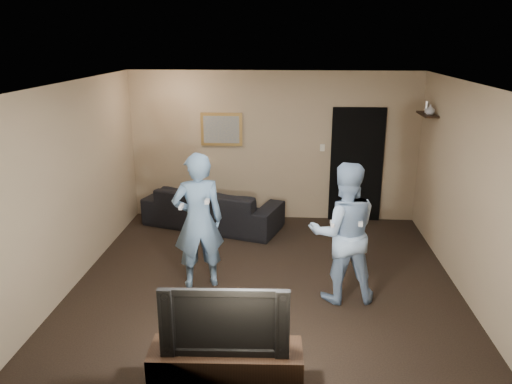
# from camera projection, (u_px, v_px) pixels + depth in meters

# --- Properties ---
(ground) EXTENTS (5.00, 5.00, 0.00)m
(ground) POSITION_uv_depth(u_px,v_px,m) (266.00, 281.00, 6.69)
(ground) COLOR black
(ground) RESTS_ON ground
(ceiling) EXTENTS (5.00, 5.00, 0.04)m
(ceiling) POSITION_uv_depth(u_px,v_px,m) (267.00, 83.00, 5.92)
(ceiling) COLOR silver
(ceiling) RESTS_ON wall_back
(wall_back) EXTENTS (5.00, 0.04, 2.60)m
(wall_back) POSITION_uv_depth(u_px,v_px,m) (273.00, 147.00, 8.69)
(wall_back) COLOR tan
(wall_back) RESTS_ON ground
(wall_front) EXTENTS (5.00, 0.04, 2.60)m
(wall_front) POSITION_uv_depth(u_px,v_px,m) (251.00, 279.00, 3.93)
(wall_front) COLOR tan
(wall_front) RESTS_ON ground
(wall_left) EXTENTS (0.04, 5.00, 2.60)m
(wall_left) POSITION_uv_depth(u_px,v_px,m) (74.00, 184.00, 6.47)
(wall_left) COLOR tan
(wall_left) RESTS_ON ground
(wall_right) EXTENTS (0.04, 5.00, 2.60)m
(wall_right) POSITION_uv_depth(u_px,v_px,m) (469.00, 192.00, 6.14)
(wall_right) COLOR tan
(wall_right) RESTS_ON ground
(sofa) EXTENTS (2.49, 1.57, 0.68)m
(sofa) POSITION_uv_depth(u_px,v_px,m) (213.00, 207.00, 8.55)
(sofa) COLOR black
(sofa) RESTS_ON ground
(throw_pillow) EXTENTS (0.41, 0.20, 0.39)m
(throw_pillow) POSITION_uv_depth(u_px,v_px,m) (200.00, 199.00, 8.52)
(throw_pillow) COLOR #194D3F
(throw_pillow) RESTS_ON sofa
(painting_frame) EXTENTS (0.72, 0.05, 0.57)m
(painting_frame) POSITION_uv_depth(u_px,v_px,m) (222.00, 129.00, 8.64)
(painting_frame) COLOR olive
(painting_frame) RESTS_ON wall_back
(painting_canvas) EXTENTS (0.62, 0.01, 0.47)m
(painting_canvas) POSITION_uv_depth(u_px,v_px,m) (221.00, 130.00, 8.61)
(painting_canvas) COLOR slate
(painting_canvas) RESTS_ON painting_frame
(doorway) EXTENTS (0.90, 0.06, 2.00)m
(doorway) POSITION_uv_depth(u_px,v_px,m) (356.00, 165.00, 8.65)
(doorway) COLOR black
(doorway) RESTS_ON ground
(light_switch) EXTENTS (0.08, 0.02, 0.12)m
(light_switch) POSITION_uv_depth(u_px,v_px,m) (322.00, 148.00, 8.61)
(light_switch) COLOR silver
(light_switch) RESTS_ON wall_back
(wall_shelf) EXTENTS (0.20, 0.60, 0.03)m
(wall_shelf) POSITION_uv_depth(u_px,v_px,m) (427.00, 114.00, 7.66)
(wall_shelf) COLOR black
(wall_shelf) RESTS_ON wall_right
(shelf_vase) EXTENTS (0.16, 0.16, 0.15)m
(shelf_vase) POSITION_uv_depth(u_px,v_px,m) (430.00, 110.00, 7.52)
(shelf_vase) COLOR silver
(shelf_vase) RESTS_ON wall_shelf
(shelf_figurine) EXTENTS (0.06, 0.06, 0.18)m
(shelf_figurine) POSITION_uv_depth(u_px,v_px,m) (427.00, 107.00, 7.71)
(shelf_figurine) COLOR silver
(shelf_figurine) RESTS_ON wall_shelf
(tv_console) EXTENTS (1.37, 0.49, 0.48)m
(tv_console) POSITION_uv_depth(u_px,v_px,m) (226.00, 372.00, 4.48)
(tv_console) COLOR black
(tv_console) RESTS_ON ground
(television) EXTENTS (1.11, 0.19, 0.64)m
(television) POSITION_uv_depth(u_px,v_px,m) (225.00, 317.00, 4.31)
(television) COLOR black
(television) RESTS_ON tv_console
(wii_player_left) EXTENTS (0.75, 0.61, 1.78)m
(wii_player_left) POSITION_uv_depth(u_px,v_px,m) (198.00, 221.00, 6.33)
(wii_player_left) COLOR #688DB5
(wii_player_left) RESTS_ON ground
(wii_player_right) EXTENTS (0.92, 0.75, 1.75)m
(wii_player_right) POSITION_uv_depth(u_px,v_px,m) (343.00, 233.00, 6.00)
(wii_player_right) COLOR #96B5DB
(wii_player_right) RESTS_ON ground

